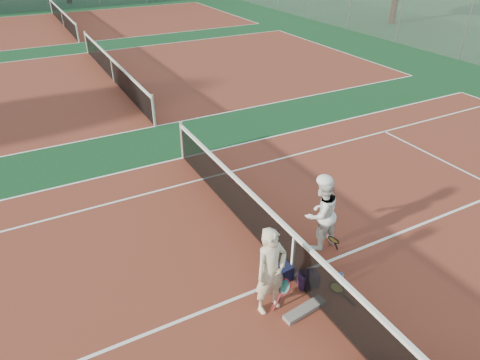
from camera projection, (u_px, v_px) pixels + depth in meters
name	position (u px, v px, depth m)	size (l,w,h in m)	color
ground	(291.00, 276.00, 8.08)	(130.00, 130.00, 0.00)	#0F371B
court_main	(291.00, 276.00, 8.08)	(23.77, 10.97, 0.01)	maroon
court_far_a	(114.00, 81.00, 18.32)	(23.77, 10.97, 0.01)	maroon
court_far_b	(64.00, 26.00, 28.56)	(23.77, 10.97, 0.01)	maroon
net_main	(293.00, 256.00, 7.82)	(0.10, 10.98, 1.02)	black
net_far_a	(112.00, 69.00, 18.06)	(0.10, 10.98, 1.02)	black
net_far_b	(62.00, 18.00, 28.30)	(0.10, 10.98, 1.02)	black
player_a	(271.00, 271.00, 7.01)	(0.60, 0.40, 1.66)	beige
player_b	(321.00, 213.00, 8.47)	(0.78, 0.61, 1.60)	white
racket_red	(284.00, 293.00, 7.35)	(0.33, 0.27, 0.53)	maroon
racket_black_held	(333.00, 246.00, 8.46)	(0.35, 0.27, 0.52)	black
racket_spare	(337.00, 288.00, 7.77)	(0.60, 0.27, 0.07)	black
sports_bag_navy	(281.00, 274.00, 7.92)	(0.40, 0.27, 0.31)	black
sports_bag_purple	(308.00, 279.00, 7.81)	(0.36, 0.25, 0.29)	black
net_cover_canvas	(305.00, 310.00, 7.32)	(0.83, 0.19, 0.09)	slate
water_bottle	(340.00, 281.00, 7.77)	(0.09, 0.09, 0.30)	silver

